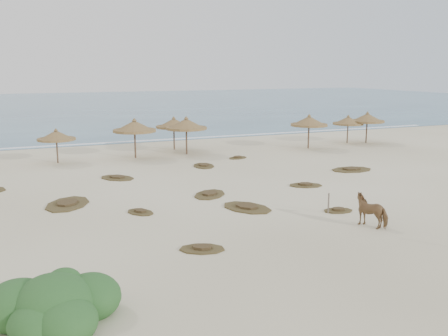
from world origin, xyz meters
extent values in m
plane|color=beige|center=(0.00, 0.00, 0.00)|extent=(160.00, 160.00, 0.00)
cube|color=navy|center=(0.00, 75.00, 0.00)|extent=(200.00, 100.00, 0.01)
cube|color=white|center=(0.00, 26.00, 0.00)|extent=(70.00, 0.60, 0.01)
cylinder|color=#503729|center=(-6.17, 17.66, 0.93)|extent=(0.11, 0.11, 1.86)
cylinder|color=olive|center=(-6.17, 17.66, 1.70)|extent=(3.43, 3.43, 0.16)
cone|color=olive|center=(-6.17, 17.66, 1.99)|extent=(3.32, 3.32, 0.66)
cone|color=olive|center=(-6.17, 17.66, 2.39)|extent=(0.32, 0.32, 0.19)
cylinder|color=#503729|center=(-0.61, 17.50, 1.13)|extent=(0.13, 0.13, 2.25)
cylinder|color=olive|center=(-0.61, 17.50, 2.06)|extent=(3.97, 3.97, 0.19)
cone|color=olive|center=(-0.61, 17.50, 2.41)|extent=(3.84, 3.84, 0.80)
cone|color=olive|center=(-0.61, 17.50, 2.90)|extent=(0.39, 0.39, 0.24)
cylinder|color=#503729|center=(3.47, 17.58, 1.12)|extent=(0.13, 0.13, 2.24)
cylinder|color=olive|center=(3.47, 17.58, 2.04)|extent=(3.75, 3.75, 0.19)
cone|color=olive|center=(3.47, 17.58, 2.40)|extent=(3.63, 3.63, 0.80)
cone|color=olive|center=(3.47, 17.58, 2.88)|extent=(0.38, 0.38, 0.23)
cylinder|color=#503729|center=(3.25, 20.13, 1.03)|extent=(0.12, 0.12, 2.06)
cylinder|color=olive|center=(3.25, 20.13, 1.89)|extent=(3.27, 3.27, 0.18)
cone|color=olive|center=(3.25, 20.13, 2.21)|extent=(3.16, 3.16, 0.74)
cone|color=olive|center=(3.25, 20.13, 2.65)|extent=(0.35, 0.35, 0.22)
cylinder|color=#503729|center=(13.80, 16.29, 1.08)|extent=(0.12, 0.12, 2.17)
cylinder|color=olive|center=(13.80, 16.29, 1.98)|extent=(3.98, 3.98, 0.19)
cone|color=olive|center=(13.80, 16.29, 2.32)|extent=(3.85, 3.85, 0.77)
cone|color=olive|center=(13.80, 16.29, 2.79)|extent=(0.37, 0.37, 0.23)
cylinder|color=#503729|center=(18.65, 17.47, 0.96)|extent=(0.11, 0.11, 1.92)
cylinder|color=olive|center=(18.65, 17.47, 1.76)|extent=(3.35, 3.35, 0.16)
cone|color=olive|center=(18.65, 17.47, 2.06)|extent=(3.24, 3.24, 0.69)
cone|color=olive|center=(18.65, 17.47, 2.47)|extent=(0.33, 0.33, 0.20)
cylinder|color=#503729|center=(20.35, 16.99, 1.06)|extent=(0.12, 0.12, 2.13)
cylinder|color=olive|center=(20.35, 16.99, 1.95)|extent=(3.59, 3.59, 0.18)
cone|color=olive|center=(20.35, 16.99, 2.28)|extent=(3.47, 3.47, 0.76)
cone|color=olive|center=(20.35, 16.99, 2.74)|extent=(0.36, 0.36, 0.22)
imported|color=brown|center=(4.88, -2.73, 0.68)|extent=(1.32, 1.76, 1.35)
cylinder|color=#716355|center=(4.26, -0.43, 0.48)|extent=(0.09, 0.09, 0.96)
ellipsoid|color=#325F28|center=(-8.29, -6.28, 0.58)|extent=(2.12, 2.12, 1.59)
ellipsoid|color=#325F28|center=(-7.33, -5.96, 0.48)|extent=(1.70, 1.70, 1.27)
ellipsoid|color=#325F28|center=(-9.13, -5.86, 0.53)|extent=(1.80, 1.80, 1.35)
ellipsoid|color=#325F28|center=(-8.07, -7.02, 0.42)|extent=(1.59, 1.59, 1.19)
ellipsoid|color=#325F28|center=(-8.71, -6.81, 0.40)|extent=(1.48, 1.48, 1.11)
ellipsoid|color=#325F28|center=(-7.65, -5.33, 0.37)|extent=(1.27, 1.27, 0.95)
ellipsoid|color=#325F28|center=(-7.97, -5.75, 0.95)|extent=(0.95, 0.95, 0.72)
ellipsoid|color=#325F28|center=(-8.60, -6.18, 1.01)|extent=(0.85, 0.85, 0.64)
camera|label=1|loc=(-8.91, -19.05, 6.61)|focal=40.00mm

